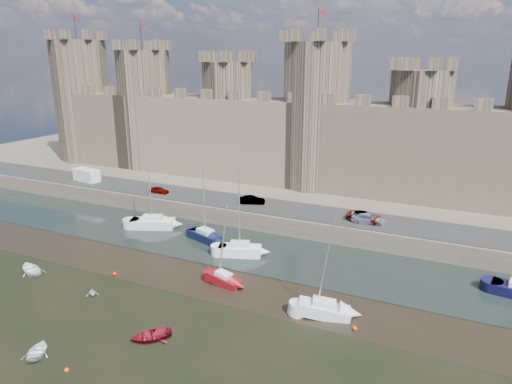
# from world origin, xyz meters

# --- Properties ---
(ground) EXTENTS (160.00, 160.00, 0.00)m
(ground) POSITION_xyz_m (0.00, 0.00, 0.00)
(ground) COLOR black
(ground) RESTS_ON ground
(water_channel) EXTENTS (160.00, 12.00, 0.08)m
(water_channel) POSITION_xyz_m (0.00, 24.00, 0.04)
(water_channel) COLOR black
(water_channel) RESTS_ON ground
(quay) EXTENTS (160.00, 60.00, 2.50)m
(quay) POSITION_xyz_m (0.00, 60.00, 1.25)
(quay) COLOR #4C443A
(quay) RESTS_ON ground
(road) EXTENTS (160.00, 7.00, 0.10)m
(road) POSITION_xyz_m (0.00, 34.00, 2.55)
(road) COLOR black
(road) RESTS_ON quay
(castle) EXTENTS (108.50, 11.00, 29.00)m
(castle) POSITION_xyz_m (-0.64, 48.00, 11.67)
(castle) COLOR #42382B
(castle) RESTS_ON quay
(car_0) EXTENTS (3.24, 1.34, 1.10)m
(car_0) POSITION_xyz_m (-18.41, 32.74, 3.05)
(car_0) COLOR gray
(car_0) RESTS_ON quay
(car_1) EXTENTS (4.00, 2.48, 1.24)m
(car_1) POSITION_xyz_m (-2.71, 33.99, 3.12)
(car_1) COLOR gray
(car_1) RESTS_ON quay
(car_2) EXTENTS (4.62, 2.18, 1.30)m
(car_2) POSITION_xyz_m (14.49, 33.01, 3.15)
(car_2) COLOR gray
(car_2) RESTS_ON quay
(car_3) EXTENTS (5.11, 2.96, 1.34)m
(car_3) POSITION_xyz_m (13.92, 33.48, 3.17)
(car_3) COLOR gray
(car_3) RESTS_ON quay
(van) EXTENTS (5.29, 2.80, 2.19)m
(van) POSITION_xyz_m (-34.27, 33.50, 3.60)
(van) COLOR silver
(van) RESTS_ON quay
(sailboat_0) EXTENTS (6.53, 4.47, 11.38)m
(sailboat_0) POSITION_xyz_m (-14.07, 25.04, 0.87)
(sailboat_0) COLOR silver
(sailboat_0) RESTS_ON ground
(sailboat_1) EXTENTS (5.38, 3.48, 10.05)m
(sailboat_1) POSITION_xyz_m (-4.86, 24.17, 0.80)
(sailboat_1) COLOR black
(sailboat_1) RESTS_ON ground
(sailboat_2) EXTENTS (5.51, 3.56, 11.09)m
(sailboat_2) POSITION_xyz_m (1.37, 21.85, 0.87)
(sailboat_2) COLOR white
(sailboat_2) RESTS_ON ground
(sailboat_4) EXTENTS (4.03, 2.06, 9.00)m
(sailboat_4) POSITION_xyz_m (3.12, 14.62, 0.68)
(sailboat_4) COLOR maroon
(sailboat_4) RESTS_ON ground
(sailboat_5) EXTENTS (5.18, 3.13, 10.47)m
(sailboat_5) POSITION_xyz_m (14.58, 13.12, 0.75)
(sailboat_5) COLOR silver
(sailboat_5) RESTS_ON ground
(dinghy_2) EXTENTS (3.32, 3.57, 0.60)m
(dinghy_2) POSITION_xyz_m (-4.90, -2.18, 0.30)
(dinghy_2) COLOR silver
(dinghy_2) RESTS_ON ground
(dinghy_3) EXTENTS (1.92, 1.89, 0.76)m
(dinghy_3) POSITION_xyz_m (-7.82, 6.90, 0.38)
(dinghy_3) COLOR silver
(dinghy_3) RESTS_ON ground
(dinghy_4) EXTENTS (4.30, 4.29, 0.73)m
(dinghy_4) POSITION_xyz_m (2.19, 3.32, 0.37)
(dinghy_4) COLOR maroon
(dinghy_4) RESTS_ON ground
(dinghy_6) EXTENTS (4.08, 3.52, 0.71)m
(dinghy_6) POSITION_xyz_m (-17.81, 7.93, 0.36)
(dinghy_6) COLOR white
(dinghy_6) RESTS_ON ground
(buoy_1) EXTENTS (0.49, 0.49, 0.49)m
(buoy_1) POSITION_xyz_m (-8.84, 11.28, 0.25)
(buoy_1) COLOR red
(buoy_1) RESTS_ON ground
(buoy_2) EXTENTS (0.38, 0.38, 0.38)m
(buoy_2) POSITION_xyz_m (-1.06, -2.84, 0.19)
(buoy_2) COLOR #FF390B
(buoy_2) RESTS_ON ground
(buoy_3) EXTENTS (0.41, 0.41, 0.41)m
(buoy_3) POSITION_xyz_m (17.76, 12.00, 0.21)
(buoy_3) COLOR #F53C0A
(buoy_3) RESTS_ON ground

